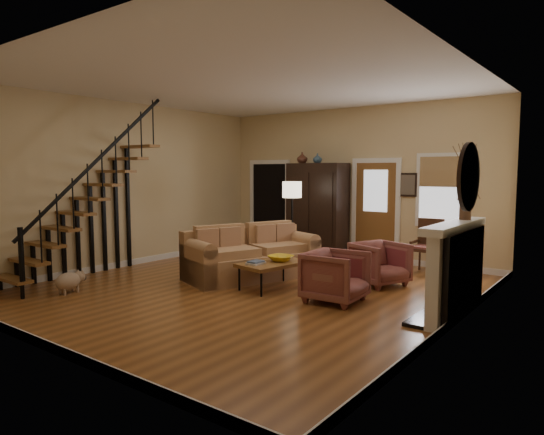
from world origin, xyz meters
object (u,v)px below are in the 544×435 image
Objects in this scene: armchair_left at (336,276)px; sofa at (252,254)px; armoire at (317,211)px; armchair_right at (380,264)px; coffee_table at (273,275)px; floor_lamp at (292,223)px; side_chair at (427,246)px.

sofa is at bearing 73.15° from armchair_left.
armoire is 3.80m from armchair_left.
armoire is 2.88m from armchair_right.
armchair_left is at bearing -4.28° from coffee_table.
armchair_right is (0.07, 1.38, -0.01)m from armchair_left.
armoire is at bearing 32.56° from armchair_left.
armoire is at bearing 76.32° from armchair_right.
armchair_left is (2.19, -3.03, -0.67)m from armoire.
armchair_left is 0.48× the size of floor_lamp.
armchair_left is at bearing 6.75° from sofa.
floor_lamp reaches higher than side_chair.
side_chair is at bearing 59.98° from coffee_table.
sofa reaches higher than armchair_left.
side_chair reaches higher than sofa.
coffee_table is at bearing 82.45° from armchair_left.
armchair_left is at bearing -54.17° from armoire.
floor_lamp reaches higher than armchair_left.
side_chair is (2.35, 2.35, 0.07)m from sofa.
sofa is at bearing 153.05° from coffee_table.
coffee_table is at bearing -63.92° from floor_lamp.
sofa is (0.20, -2.55, -0.61)m from armoire.
sofa is 2.95× the size of armchair_right.
armchair_left is 2.93m from floor_lamp.
armchair_left is at bearing -160.54° from armchair_right.
coffee_table is 1.84m from armchair_right.
armchair_right reaches higher than coffee_table.
armchair_left reaches higher than armchair_right.
armchair_right is (2.26, -1.65, -0.68)m from armoire.
side_chair is (2.50, 0.88, -0.35)m from floor_lamp.
floor_lamp is (0.05, -1.08, -0.19)m from armoire.
floor_lamp reaches higher than coffee_table.
floor_lamp is at bearing 115.92° from sofa.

